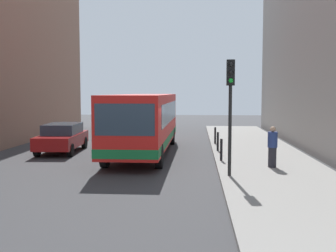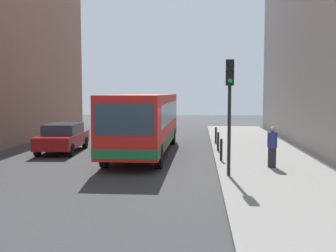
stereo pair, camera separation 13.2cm
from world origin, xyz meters
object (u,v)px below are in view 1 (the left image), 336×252
at_px(bollard_mid, 218,141).
at_px(bollard_far, 215,135).
at_px(bus, 145,120).
at_px(pedestrian_near_signal, 272,147).
at_px(bollard_near, 221,150).
at_px(traffic_light, 230,95).
at_px(car_beside_bus, 62,137).

distance_m(bollard_mid, bollard_far, 3.00).
xyz_separation_m(bus, pedestrian_near_signal, (5.62, -4.25, -0.77)).
height_order(bollard_mid, pedestrian_near_signal, pedestrian_near_signal).
bearing_deg(pedestrian_near_signal, bollard_near, -72.21).
bearing_deg(pedestrian_near_signal, bus, -71.93).
bearing_deg(bollard_near, traffic_light, -88.25).
height_order(car_beside_bus, bollard_near, car_beside_bus).
xyz_separation_m(bus, bollard_mid, (3.70, 0.22, -1.10)).
bearing_deg(bollard_near, car_beside_bus, 159.37).
distance_m(bus, bollard_far, 5.03).
distance_m(bus, pedestrian_near_signal, 7.09).
xyz_separation_m(car_beside_bus, bollard_far, (8.05, 2.97, -0.16)).
xyz_separation_m(bollard_mid, pedestrian_near_signal, (1.92, -4.47, 0.33)).
bearing_deg(pedestrian_near_signal, bollard_mid, -101.57).
xyz_separation_m(bollard_near, bollard_far, (0.00, 6.00, 0.00)).
bearing_deg(traffic_light, pedestrian_near_signal, 44.74).
bearing_deg(bus, traffic_light, 122.55).
relative_size(car_beside_bus, bollard_near, 4.72).
relative_size(bollard_near, bollard_mid, 1.00).
bearing_deg(car_beside_bus, bollard_mid, 177.05).
height_order(bus, bollard_mid, bus).
bearing_deg(bus, pedestrian_near_signal, 143.36).
bearing_deg(traffic_light, bollard_mid, 90.91).
distance_m(traffic_light, bollard_far, 9.58).
xyz_separation_m(car_beside_bus, bollard_near, (8.05, -3.03, -0.16)).
bearing_deg(bollard_far, traffic_light, -89.38).
distance_m(car_beside_bus, bollard_mid, 8.05).
xyz_separation_m(bollard_near, pedestrian_near_signal, (1.92, -1.47, 0.33)).
height_order(car_beside_bus, bollard_mid, car_beside_bus).
distance_m(bollard_near, pedestrian_near_signal, 2.44).
bearing_deg(bollard_far, bus, -138.93).
relative_size(traffic_light, pedestrian_near_signal, 2.53).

